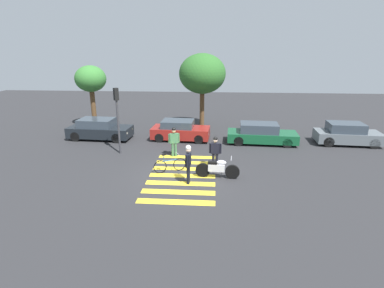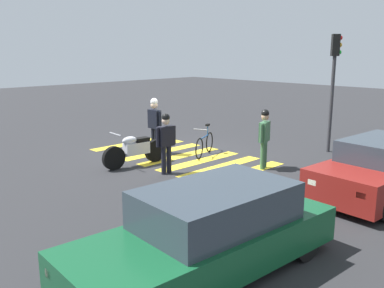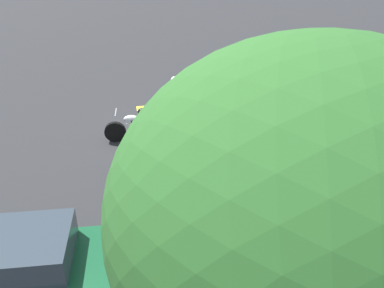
{
  "view_description": "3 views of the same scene",
  "coord_description": "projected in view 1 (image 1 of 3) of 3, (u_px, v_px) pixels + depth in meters",
  "views": [
    {
      "loc": [
        1.48,
        -13.69,
        6.06
      ],
      "look_at": [
        0.36,
        1.73,
        1.12
      ],
      "focal_mm": 28.07,
      "sensor_mm": 36.0,
      "label": 1
    },
    {
      "loc": [
        9.06,
        9.88,
        3.41
      ],
      "look_at": [
        0.87,
        1.45,
        0.78
      ],
      "focal_mm": 39.35,
      "sensor_mm": 36.0,
      "label": 2
    },
    {
      "loc": [
        2.07,
        11.8,
        6.4
      ],
      "look_at": [
        0.25,
        1.76,
        0.73
      ],
      "focal_mm": 37.65,
      "sensor_mm": 36.0,
      "label": 3
    }
  ],
  "objects": [
    {
      "name": "leaning_bicycle",
      "position": [
        170.0,
        165.0,
        15.32
      ],
      "size": [
        1.57,
        0.78,
        1.0
      ],
      "color": "black",
      "rests_on": "ground_plane"
    },
    {
      "name": "ground_plane",
      "position": [
        182.0,
        176.0,
        14.95
      ],
      "size": [
        60.0,
        60.0,
        0.0
      ],
      "primitive_type": "plane",
      "color": "#2B2B2D"
    },
    {
      "name": "officer_on_foot",
      "position": [
        188.0,
        161.0,
        13.8
      ],
      "size": [
        0.25,
        0.7,
        1.88
      ],
      "color": "black",
      "rests_on": "ground_plane"
    },
    {
      "name": "officer_by_motorcycle",
      "position": [
        215.0,
        150.0,
        15.67
      ],
      "size": [
        0.65,
        0.24,
        1.72
      ],
      "color": "black",
      "rests_on": "ground_plane"
    },
    {
      "name": "police_motorcycle",
      "position": [
        217.0,
        169.0,
        14.59
      ],
      "size": [
        2.15,
        0.62,
        1.07
      ],
      "color": "black",
      "rests_on": "ground_plane"
    },
    {
      "name": "car_green_compact",
      "position": [
        261.0,
        134.0,
        19.88
      ],
      "size": [
        4.62,
        1.99,
        1.36
      ],
      "color": "black",
      "rests_on": "ground_plane"
    },
    {
      "name": "car_grey_coupe",
      "position": [
        347.0,
        134.0,
        19.65
      ],
      "size": [
        4.14,
        1.95,
        1.44
      ],
      "color": "black",
      "rests_on": "ground_plane"
    },
    {
      "name": "street_tree_mid",
      "position": [
        202.0,
        74.0,
        22.5
      ],
      "size": [
        3.51,
        3.51,
        5.73
      ],
      "color": "brown",
      "rests_on": "ground_plane"
    },
    {
      "name": "street_tree_near",
      "position": [
        91.0,
        80.0,
        23.24
      ],
      "size": [
        2.37,
        2.37,
        4.82
      ],
      "color": "brown",
      "rests_on": "ground_plane"
    },
    {
      "name": "car_black_suv",
      "position": [
        99.0,
        129.0,
        20.85
      ],
      "size": [
        4.39,
        2.01,
        1.42
      ],
      "color": "black",
      "rests_on": "ground_plane"
    },
    {
      "name": "traffic_light_pole",
      "position": [
        117.0,
        110.0,
        17.35
      ],
      "size": [
        0.34,
        0.35,
        3.92
      ],
      "color": "#38383D",
      "rests_on": "ground_plane"
    },
    {
      "name": "crosswalk_stripes",
      "position": [
        182.0,
        176.0,
        14.95
      ],
      "size": [
        3.28,
        5.85,
        0.01
      ],
      "color": "yellow",
      "rests_on": "ground_plane"
    },
    {
      "name": "car_maroon_wagon",
      "position": [
        180.0,
        131.0,
        20.66
      ],
      "size": [
        4.03,
        1.97,
        1.37
      ],
      "color": "black",
      "rests_on": "ground_plane"
    },
    {
      "name": "pedestrian_bystander",
      "position": [
        174.0,
        140.0,
        17.34
      ],
      "size": [
        0.63,
        0.34,
        1.76
      ],
      "color": "#3F724C",
      "rests_on": "ground_plane"
    }
  ]
}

